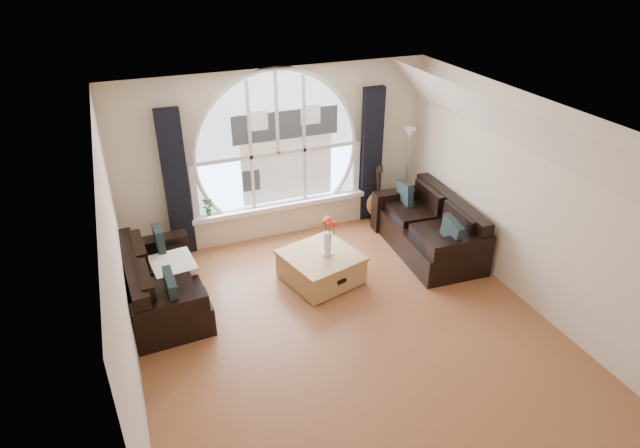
# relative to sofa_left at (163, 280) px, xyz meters

# --- Properties ---
(ground) EXTENTS (5.00, 5.50, 0.01)m
(ground) POSITION_rel_sofa_left_xyz_m (2.05, -1.33, -0.40)
(ground) COLOR brown
(ground) RESTS_ON ground
(ceiling) EXTENTS (5.00, 5.50, 0.01)m
(ceiling) POSITION_rel_sofa_left_xyz_m (2.05, -1.33, 2.30)
(ceiling) COLOR silver
(ceiling) RESTS_ON ground
(wall_back) EXTENTS (5.00, 0.01, 2.70)m
(wall_back) POSITION_rel_sofa_left_xyz_m (2.05, 1.42, 0.95)
(wall_back) COLOR beige
(wall_back) RESTS_ON ground
(wall_front) EXTENTS (5.00, 0.01, 2.70)m
(wall_front) POSITION_rel_sofa_left_xyz_m (2.05, -4.08, 0.95)
(wall_front) COLOR beige
(wall_front) RESTS_ON ground
(wall_left) EXTENTS (0.01, 5.50, 2.70)m
(wall_left) POSITION_rel_sofa_left_xyz_m (-0.45, -1.33, 0.95)
(wall_left) COLOR beige
(wall_left) RESTS_ON ground
(wall_right) EXTENTS (0.01, 5.50, 2.70)m
(wall_right) POSITION_rel_sofa_left_xyz_m (4.55, -1.33, 0.95)
(wall_right) COLOR beige
(wall_right) RESTS_ON ground
(attic_slope) EXTENTS (0.92, 5.50, 0.72)m
(attic_slope) POSITION_rel_sofa_left_xyz_m (4.25, -1.33, 1.95)
(attic_slope) COLOR silver
(attic_slope) RESTS_ON ground
(arched_window) EXTENTS (2.60, 0.06, 2.15)m
(arched_window) POSITION_rel_sofa_left_xyz_m (2.05, 1.39, 1.23)
(arched_window) COLOR silver
(arched_window) RESTS_ON wall_back
(window_sill) EXTENTS (2.90, 0.22, 0.08)m
(window_sill) POSITION_rel_sofa_left_xyz_m (2.05, 1.32, 0.11)
(window_sill) COLOR white
(window_sill) RESTS_ON wall_back
(window_frame) EXTENTS (2.76, 0.08, 2.15)m
(window_frame) POSITION_rel_sofa_left_xyz_m (2.05, 1.36, 1.23)
(window_frame) COLOR white
(window_frame) RESTS_ON wall_back
(neighbor_house) EXTENTS (1.70, 0.02, 1.50)m
(neighbor_house) POSITION_rel_sofa_left_xyz_m (2.20, 1.38, 1.10)
(neighbor_house) COLOR silver
(neighbor_house) RESTS_ON wall_back
(curtain_left) EXTENTS (0.35, 0.12, 2.30)m
(curtain_left) POSITION_rel_sofa_left_xyz_m (0.45, 1.30, 0.75)
(curtain_left) COLOR black
(curtain_left) RESTS_ON ground
(curtain_right) EXTENTS (0.35, 0.12, 2.30)m
(curtain_right) POSITION_rel_sofa_left_xyz_m (3.65, 1.30, 0.75)
(curtain_right) COLOR black
(curtain_right) RESTS_ON ground
(sofa_left) EXTENTS (1.00, 1.84, 0.80)m
(sofa_left) POSITION_rel_sofa_left_xyz_m (0.00, 0.00, 0.00)
(sofa_left) COLOR black
(sofa_left) RESTS_ON ground
(sofa_right) EXTENTS (1.08, 1.99, 0.86)m
(sofa_right) POSITION_rel_sofa_left_xyz_m (3.99, -0.04, 0.00)
(sofa_right) COLOR black
(sofa_right) RESTS_ON ground
(coffee_chest) EXTENTS (1.20, 1.20, 0.48)m
(coffee_chest) POSITION_rel_sofa_left_xyz_m (2.14, -0.21, -0.16)
(coffee_chest) COLOR #A77C45
(coffee_chest) RESTS_ON ground
(throw_blanket) EXTENTS (0.61, 0.61, 0.10)m
(throw_blanket) POSITION_rel_sofa_left_xyz_m (0.16, 0.17, 0.10)
(throw_blanket) COLOR silver
(throw_blanket) RESTS_ON sofa_left
(vase_flowers) EXTENTS (0.24, 0.24, 0.70)m
(vase_flowers) POSITION_rel_sofa_left_xyz_m (2.23, -0.24, 0.43)
(vase_flowers) COLOR white
(vase_flowers) RESTS_ON coffee_chest
(floor_lamp) EXTENTS (0.24, 0.24, 1.60)m
(floor_lamp) POSITION_rel_sofa_left_xyz_m (4.26, 1.15, 0.40)
(floor_lamp) COLOR #B2B2B2
(floor_lamp) RESTS_ON ground
(guitar) EXTENTS (0.37, 0.25, 1.06)m
(guitar) POSITION_rel_sofa_left_xyz_m (3.71, 1.16, 0.13)
(guitar) COLOR #956327
(guitar) RESTS_ON ground
(potted_plant) EXTENTS (0.17, 0.12, 0.31)m
(potted_plant) POSITION_rel_sofa_left_xyz_m (0.87, 1.32, 0.30)
(potted_plant) COLOR #1E6023
(potted_plant) RESTS_ON window_sill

